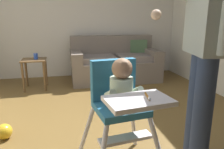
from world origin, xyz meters
TOP-DOWN VIEW (x-y plane):
  - ground at (0.00, 0.00)m, footprint 5.65×6.60m
  - wall_far at (0.00, 2.53)m, footprint 4.85×0.06m
  - couch at (0.58, 2.01)m, footprint 1.71×0.86m
  - high_chair at (0.01, -0.66)m, footprint 0.68×0.78m
  - adult_standing at (0.59, -0.78)m, footprint 0.51×0.57m
  - toy_ball at (-1.02, 0.04)m, footprint 0.16×0.16m
  - side_table at (-0.90, 1.72)m, footprint 0.40×0.40m
  - sippy_cup at (-0.87, 1.72)m, footprint 0.07×0.07m

SIDE VIEW (x-z plane):
  - ground at x=0.00m, z-range -0.10..0.00m
  - toy_ball at x=-1.02m, z-range 0.00..0.16m
  - couch at x=0.58m, z-range -0.10..0.76m
  - side_table at x=-0.90m, z-range 0.12..0.64m
  - sippy_cup at x=-0.87m, z-range 0.52..0.62m
  - high_chair at x=0.01m, z-range 0.17..1.09m
  - adult_standing at x=0.59m, z-range 0.12..1.82m
  - wall_far at x=0.00m, z-range 0.00..2.54m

